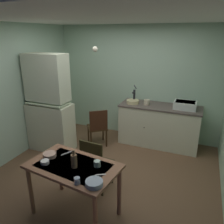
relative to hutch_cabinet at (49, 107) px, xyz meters
name	(u,v)px	position (x,y,z in m)	size (l,w,h in m)	color
ground_plane	(105,173)	(1.41, -0.40, -0.94)	(4.78, 4.78, 0.00)	brown
wall_back	(137,83)	(1.41, 1.44, 0.34)	(3.88, 0.10, 2.54)	#B0D2B6
wall_left	(12,93)	(-0.52, -0.40, 0.34)	(0.10, 3.68, 2.54)	#AFCFB6
ceiling_slab	(103,15)	(1.41, -0.40, 1.66)	(3.88, 3.68, 0.10)	silver
hutch_cabinet	(49,107)	(0.00, 0.00, 0.00)	(0.91, 0.46, 2.00)	beige
counter_cabinet	(159,125)	(2.05, 1.07, -0.49)	(1.71, 0.64, 0.90)	beige
sink_basin	(185,105)	(2.54, 1.07, 0.04)	(0.44, 0.34, 0.15)	white
hand_pump	(134,95)	(1.45, 1.11, 0.13)	(0.05, 0.27, 0.39)	#232328
mixing_bowl_counter	(133,102)	(1.45, 1.02, 0.00)	(0.27, 0.27, 0.07)	beige
stoneware_crock	(147,102)	(1.76, 1.03, 0.02)	(0.13, 0.13, 0.11)	beige
dining_table	(74,172)	(1.42, -1.41, -0.28)	(1.23, 0.83, 0.77)	brown
chair_far_side	(95,163)	(1.44, -0.84, -0.47)	(0.43, 0.43, 0.88)	#342B19
chair_by_counter	(98,127)	(0.84, 0.49, -0.49)	(0.56, 0.56, 0.85)	#372411
serving_bowl_wide	(50,155)	(1.02, -1.35, -0.14)	(0.18, 0.18, 0.05)	tan
soup_bowl_small	(45,162)	(1.07, -1.52, -0.14)	(0.11, 0.11, 0.05)	white
sauce_dish	(94,183)	(1.85, -1.67, -0.14)	(0.20, 0.20, 0.06)	#9EB2C6
teacup_mint	(77,181)	(1.67, -1.72, -0.13)	(0.07, 0.07, 0.08)	#9EB2C6
teacup_cream	(97,164)	(1.72, -1.32, -0.13)	(0.08, 0.08, 0.08)	#ADD1C1
glass_bottle	(74,160)	(1.46, -1.45, -0.07)	(0.08, 0.08, 0.24)	olive
table_knife	(68,153)	(1.19, -1.18, -0.16)	(0.20, 0.02, 0.01)	silver
teaspoon_near_bowl	(101,175)	(1.84, -1.47, -0.16)	(0.13, 0.02, 0.01)	beige
pendant_bulb	(95,49)	(1.29, -0.45, 1.19)	(0.08, 0.08, 0.08)	#F9EFCC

